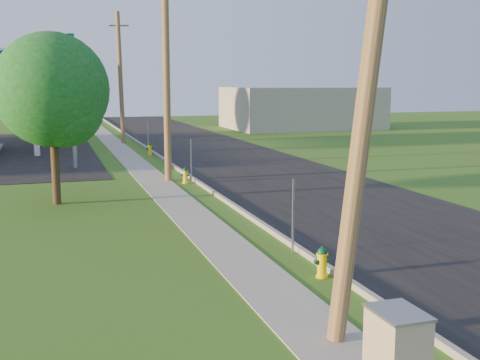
% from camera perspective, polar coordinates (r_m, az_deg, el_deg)
% --- Properties ---
extents(ground_plane, '(140.00, 140.00, 0.00)m').
position_cam_1_polar(ground_plane, '(12.29, 11.59, -12.24)').
color(ground_plane, '#365C15').
rests_on(ground_plane, ground).
extents(road, '(8.00, 120.00, 0.02)m').
position_cam_1_polar(road, '(22.83, 9.30, -2.13)').
color(road, black).
rests_on(road, ground).
extents(curb, '(0.15, 120.00, 0.15)m').
position_cam_1_polar(curb, '(21.33, -0.34, -2.63)').
color(curb, gray).
rests_on(curb, ground).
extents(sidewalk, '(1.50, 120.00, 0.03)m').
position_cam_1_polar(sidewalk, '(20.91, -4.93, -3.08)').
color(sidewalk, gray).
rests_on(sidewalk, ground).
extents(utility_pole_near, '(1.40, 0.32, 9.48)m').
position_cam_1_polar(utility_pole_near, '(10.29, 12.24, 10.95)').
color(utility_pole_near, brown).
rests_on(utility_pole_near, ground).
extents(utility_pole_mid, '(1.40, 0.32, 9.80)m').
position_cam_1_polar(utility_pole_mid, '(27.42, -6.99, 10.20)').
color(utility_pole_mid, brown).
rests_on(utility_pole_mid, ground).
extents(utility_pole_far, '(1.40, 0.32, 9.50)m').
position_cam_1_polar(utility_pole_far, '(45.23, -11.27, 9.49)').
color(utility_pole_far, brown).
rests_on(utility_pole_far, ground).
extents(sign_post_near, '(0.05, 0.04, 2.00)m').
position_cam_1_polar(sign_post_near, '(15.72, 5.06, -3.52)').
color(sign_post_near, gray).
rests_on(sign_post_near, ground).
extents(sign_post_mid, '(0.05, 0.04, 2.00)m').
position_cam_1_polar(sign_post_mid, '(26.83, -4.65, 1.79)').
color(sign_post_mid, gray).
rests_on(sign_post_mid, ground).
extents(sign_post_far, '(0.05, 0.04, 2.00)m').
position_cam_1_polar(sign_post_far, '(38.76, -8.71, 4.00)').
color(sign_post_far, gray).
rests_on(sign_post_far, ground).
extents(price_pylon, '(0.34, 2.04, 6.85)m').
position_cam_1_polar(price_pylon, '(32.48, -15.75, 10.61)').
color(price_pylon, gray).
rests_on(price_pylon, ground).
extents(distant_building, '(14.00, 10.00, 4.00)m').
position_cam_1_polar(distant_building, '(59.88, 5.80, 6.83)').
color(distant_building, gray).
rests_on(distant_building, ground).
extents(tree_verge, '(4.14, 4.14, 6.27)m').
position_cam_1_polar(tree_verge, '(22.85, -17.17, 7.77)').
color(tree_verge, '#312112').
rests_on(tree_verge, ground).
extents(tree_lot, '(4.67, 4.67, 7.08)m').
position_cam_1_polar(tree_lot, '(52.25, -18.36, 8.88)').
color(tree_lot, '#312112').
rests_on(tree_lot, ground).
extents(hydrant_near, '(0.38, 0.34, 0.74)m').
position_cam_1_polar(hydrant_near, '(14.11, 7.79, -7.73)').
color(hydrant_near, '#FFD402').
rests_on(hydrant_near, ground).
extents(hydrant_mid, '(0.38, 0.34, 0.74)m').
position_cam_1_polar(hydrant_mid, '(26.92, -5.21, 0.44)').
color(hydrant_mid, yellow).
rests_on(hydrant_mid, ground).
extents(hydrant_far, '(0.43, 0.38, 0.83)m').
position_cam_1_polar(hydrant_far, '(37.64, -8.55, 2.94)').
color(hydrant_far, yellow).
rests_on(hydrant_far, ground).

